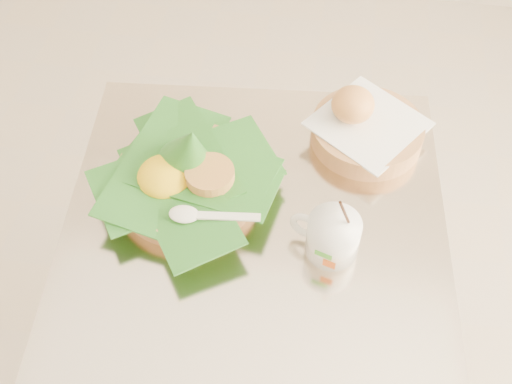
# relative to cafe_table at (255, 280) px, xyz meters

# --- Properties ---
(floor) EXTENTS (3.60, 3.60, 0.00)m
(floor) POSITION_rel_cafe_table_xyz_m (-0.19, 0.03, -0.53)
(floor) COLOR #C3B39D
(floor) RESTS_ON ground
(cafe_table) EXTENTS (0.76, 0.76, 0.75)m
(cafe_table) POSITION_rel_cafe_table_xyz_m (0.00, 0.00, 0.00)
(cafe_table) COLOR gray
(cafe_table) RESTS_ON floor
(rice_basket) EXTENTS (0.34, 0.34, 0.17)m
(rice_basket) POSITION_rel_cafe_table_xyz_m (-0.14, 0.05, 0.27)
(rice_basket) COLOR #B87F4F
(rice_basket) RESTS_ON cafe_table
(bread_basket) EXTENTS (0.26, 0.26, 0.12)m
(bread_basket) POSITION_rel_cafe_table_xyz_m (0.18, 0.23, 0.25)
(bread_basket) COLOR #B87F4F
(bread_basket) RESTS_ON cafe_table
(coffee_mug) EXTENTS (0.13, 0.10, 0.16)m
(coffee_mug) POSITION_rel_cafe_table_xyz_m (0.14, -0.04, 0.26)
(coffee_mug) COLOR white
(coffee_mug) RESTS_ON cafe_table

